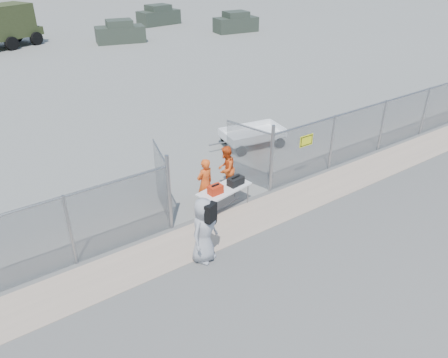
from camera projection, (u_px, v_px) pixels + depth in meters
ground at (262, 237)px, 13.19m from camera, size 160.00×160.00×0.00m
dirt_strip at (242, 221)px, 13.91m from camera, size 44.00×1.60×0.01m
chain_link_fence at (224, 179)px, 14.10m from camera, size 40.00×0.20×2.20m
folding_table at (224, 199)px, 14.38m from camera, size 1.96×1.08×0.79m
orange_bag at (215, 190)px, 13.85m from camera, size 0.47×0.33×0.28m
black_duffel at (236, 181)px, 14.35m from camera, size 0.59×0.40×0.26m
security_worker_left at (205, 183)px, 14.30m from camera, size 0.69×0.50×1.75m
security_worker_right at (226, 169)px, 15.26m from camera, size 1.04×1.00×1.69m
visitor at (204, 230)px, 11.83m from camera, size 1.12×0.95×1.95m
utility_trailer at (252, 137)px, 18.84m from camera, size 3.64×2.27×0.83m
parked_vehicle_near at (120, 32)px, 37.48m from camera, size 4.43×2.81×1.85m
parked_vehicle_mid at (159, 15)px, 45.32m from camera, size 4.49×2.41×1.94m
parked_vehicle_far at (236, 22)px, 41.78m from camera, size 4.31×2.38×1.85m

